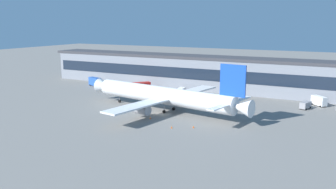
% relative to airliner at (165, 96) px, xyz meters
% --- Properties ---
extents(ground_plane, '(600.00, 600.00, 0.00)m').
position_rel_airliner_xyz_m(ground_plane, '(0.97, -4.55, -5.41)').
color(ground_plane, slate).
extents(terminal_building, '(175.42, 15.32, 15.07)m').
position_rel_airliner_xyz_m(terminal_building, '(0.97, 46.36, 2.15)').
color(terminal_building, gray).
rests_on(terminal_building, ground_plane).
extents(airliner, '(65.11, 55.92, 17.98)m').
position_rel_airliner_xyz_m(airliner, '(0.00, 0.00, 0.00)').
color(airliner, white).
rests_on(airliner, ground_plane).
extents(catering_truck, '(7.65, 4.75, 4.15)m').
position_rel_airliner_xyz_m(catering_truck, '(-53.40, 28.11, -3.12)').
color(catering_truck, '#2651A5').
rests_on(catering_truck, ground_plane).
extents(pushback_tractor, '(3.12, 5.06, 1.75)m').
position_rel_airliner_xyz_m(pushback_tractor, '(-10.25, 34.72, -4.36)').
color(pushback_tractor, white).
rests_on(pushback_tractor, ground_plane).
extents(crew_van, '(3.62, 5.62, 2.55)m').
position_rel_airliner_xyz_m(crew_van, '(42.72, 26.12, -3.95)').
color(crew_van, gray).
rests_on(crew_van, ground_plane).
extents(stair_truck, '(6.02, 5.85, 3.55)m').
position_rel_airliner_xyz_m(stair_truck, '(46.50, 33.34, -3.43)').
color(stair_truck, white).
rests_on(stair_truck, ground_plane).
extents(fuel_truck, '(7.71, 8.11, 3.35)m').
position_rel_airliner_xyz_m(fuel_truck, '(-28.94, 30.67, -3.53)').
color(fuel_truck, red).
rests_on(fuel_truck, ground_plane).
extents(traffic_cone_0, '(0.55, 0.55, 0.69)m').
position_rel_airliner_xyz_m(traffic_cone_0, '(17.13, -14.14, -5.06)').
color(traffic_cone_0, '#F2590C').
rests_on(traffic_cone_0, ground_plane).
extents(traffic_cone_1, '(0.55, 0.55, 0.69)m').
position_rel_airliner_xyz_m(traffic_cone_1, '(0.89, -11.34, -5.06)').
color(traffic_cone_1, '#F2590C').
rests_on(traffic_cone_1, ground_plane).
extents(traffic_cone_2, '(0.60, 0.60, 0.75)m').
position_rel_airliner_xyz_m(traffic_cone_2, '(-14.10, -12.00, -5.04)').
color(traffic_cone_2, '#F2590C').
rests_on(traffic_cone_2, ground_plane).
extents(traffic_cone_3, '(0.51, 0.51, 0.64)m').
position_rel_airliner_xyz_m(traffic_cone_3, '(11.68, -17.41, -5.09)').
color(traffic_cone_3, '#F2590C').
rests_on(traffic_cone_3, ground_plane).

